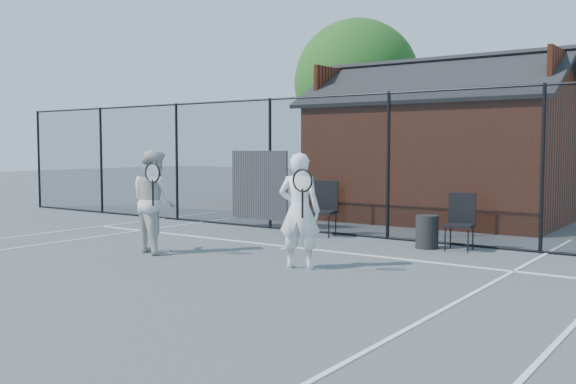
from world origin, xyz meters
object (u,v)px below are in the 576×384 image
Objects in this scene: player_front at (299,211)px; player_back at (154,201)px; waste_bin at (427,232)px; clubhouse at (440,158)px; chair_left at (322,209)px; chair_right at (459,223)px.

player_front is 2.99m from player_back.
clubhouse is at bearing 109.37° from waste_bin.
chair_left reaches higher than waste_bin.
chair_left is 2.48m from waste_bin.
clubhouse is 3.61× the size of player_front.
clubhouse reaches higher than chair_right.
player_back is 1.80× the size of chair_right.
player_back is (-2.17, -7.88, -0.69)m from clubhouse.
chair_left reaches higher than chair_right.
player_front reaches higher than chair_left.
clubhouse reaches higher than waste_bin.
clubhouse is 5.19m from chair_right.
player_back is 1.61× the size of chair_left.
clubhouse is 4.60m from chair_left.
player_front reaches higher than chair_right.
player_back reaches higher than waste_bin.
clubhouse is 5.68× the size of chair_left.
waste_bin is (3.80, 3.25, -0.61)m from player_back.
player_back reaches higher than player_front.
clubhouse is at bearing 74.63° from player_back.
player_back reaches higher than chair_left.
clubhouse reaches higher than player_front.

